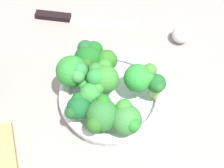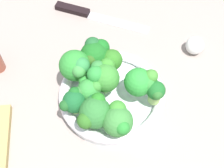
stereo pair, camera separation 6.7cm
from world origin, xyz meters
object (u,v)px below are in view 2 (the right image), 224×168
at_px(broccoli_floret_6, 94,112).
at_px(broccoli_floret_7, 90,88).
at_px(broccoli_floret_9, 95,54).
at_px(broccoli_floret_1, 141,82).
at_px(broccoli_floret_4, 76,66).
at_px(knife, 89,14).
at_px(broccoli_floret_0, 74,100).
at_px(garlic_bulb, 195,45).
at_px(broccoli_floret_3, 110,60).
at_px(bowl, 112,96).
at_px(broccoli_floret_8, 103,76).
at_px(broccoli_floret_5, 155,91).
at_px(broccoli_floret_2, 118,120).

xyz_separation_m(broccoli_floret_6, broccoli_floret_7, (0.06, 0.01, -0.00)).
bearing_deg(broccoli_floret_9, broccoli_floret_6, 175.36).
height_order(broccoli_floret_1, broccoli_floret_4, broccoli_floret_4).
xyz_separation_m(broccoli_floret_6, knife, (0.34, -0.00, -0.08)).
bearing_deg(knife, broccoli_floret_0, 172.25).
bearing_deg(broccoli_floret_6, garlic_bulb, -53.65).
distance_m(broccoli_floret_3, knife, 0.23).
height_order(bowl, broccoli_floret_8, broccoli_floret_8).
distance_m(broccoli_floret_6, garlic_bulb, 0.33).
relative_size(broccoli_floret_1, broccoli_floret_9, 0.99).
bearing_deg(broccoli_floret_3, broccoli_floret_1, -138.49).
bearing_deg(broccoli_floret_7, broccoli_floret_6, -174.39).
bearing_deg(broccoli_floret_7, broccoli_floret_3, -35.36).
xyz_separation_m(broccoli_floret_4, broccoli_floret_5, (-0.07, -0.16, -0.01)).
height_order(broccoli_floret_3, broccoli_floret_5, broccoli_floret_3).
bearing_deg(broccoli_floret_1, broccoli_floret_9, 47.25).
xyz_separation_m(broccoli_floret_0, broccoli_floret_5, (0.01, -0.17, -0.00)).
bearing_deg(broccoli_floret_3, broccoli_floret_9, 61.37).
bearing_deg(broccoli_floret_3, knife, 10.24).
distance_m(broccoli_floret_7, garlic_bulb, 0.30).
height_order(broccoli_floret_1, broccoli_floret_7, broccoli_floret_1).
bearing_deg(broccoli_floret_5, broccoli_floret_8, 68.23).
height_order(bowl, broccoli_floret_9, broccoli_floret_9).
xyz_separation_m(broccoli_floret_3, broccoli_floret_5, (-0.09, -0.09, -0.00)).
xyz_separation_m(bowl, broccoli_floret_5, (-0.03, -0.09, 0.06)).
bearing_deg(broccoli_floret_1, garlic_bulb, -50.53).
bearing_deg(broccoli_floret_9, broccoli_floret_8, -167.84).
height_order(broccoli_floret_1, broccoli_floret_6, broccoli_floret_6).
relative_size(broccoli_floret_5, garlic_bulb, 1.31).
height_order(broccoli_floret_1, knife, broccoli_floret_1).
height_order(broccoli_floret_3, broccoli_floret_8, broccoli_floret_8).
bearing_deg(bowl, broccoli_floret_8, 55.73).
distance_m(broccoli_floret_2, broccoli_floret_9, 0.17).
relative_size(broccoli_floret_2, broccoli_floret_9, 1.00).
height_order(broccoli_floret_5, broccoli_floret_6, broccoli_floret_6).
distance_m(broccoli_floret_2, broccoli_floret_8, 0.10).
relative_size(bowl, broccoli_floret_8, 3.01).
distance_m(bowl, broccoli_floret_6, 0.10).
distance_m(broccoli_floret_1, broccoli_floret_8, 0.08).
relative_size(broccoli_floret_6, garlic_bulb, 1.57).
relative_size(broccoli_floret_3, broccoli_floret_9, 0.86).
bearing_deg(broccoli_floret_1, broccoli_floret_7, 91.66).
xyz_separation_m(broccoli_floret_4, broccoli_floret_7, (-0.05, -0.03, -0.01)).
relative_size(broccoli_floret_1, broccoli_floret_6, 0.99).
distance_m(broccoli_floret_1, broccoli_floret_3, 0.09).
distance_m(broccoli_floret_1, broccoli_floret_4, 0.14).
bearing_deg(broccoli_floret_2, broccoli_floret_1, -34.53).
bearing_deg(broccoli_floret_9, knife, 2.20).
bearing_deg(broccoli_floret_8, broccoli_floret_2, -169.11).
xyz_separation_m(broccoli_floret_5, broccoli_floret_6, (-0.04, 0.13, 0.00)).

